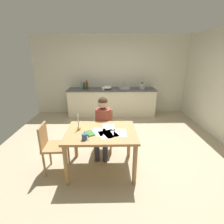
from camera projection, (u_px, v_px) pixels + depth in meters
The scene contains 24 objects.
ground_plane at pixel (114, 150), 3.72m from camera, with size 5.20×5.20×0.04m, color tan.
wall_back at pixel (112, 75), 5.75m from camera, with size 5.20×0.12×2.60m, color beige.
kitchen_counter at pixel (112, 102), 5.68m from camera, with size 2.88×0.64×0.90m.
dining_table at pixel (101, 137), 2.88m from camera, with size 1.18×0.90×0.75m.
chair_at_table at pixel (104, 128), 3.58m from camera, with size 0.44×0.44×0.87m.
person_seated at pixel (103, 123), 3.38m from camera, with size 0.36×0.61×1.19m.
chair_side_empty at pixel (52, 145), 2.89m from camera, with size 0.42×0.42×0.88m.
coffee_mug at pixel (85, 137), 2.55m from camera, with size 0.12×0.08×0.10m.
candlestick at pixel (79, 125), 2.87m from camera, with size 0.06×0.06×0.28m.
book_magazine at pixel (90, 133), 2.75m from camera, with size 0.12×0.21×0.02m, color #3B7434.
paper_letter at pixel (110, 134), 2.75m from camera, with size 0.21×0.30×0.00m, color white.
paper_bill at pixel (106, 134), 2.72m from camera, with size 0.21×0.30×0.00m, color white.
paper_envelope at pixel (98, 132), 2.81m from camera, with size 0.21×0.30×0.00m, color white.
paper_receipt at pixel (120, 133), 2.78m from camera, with size 0.21×0.30×0.00m, color white.
paper_notice at pixel (109, 127), 2.99m from camera, with size 0.21×0.30×0.00m, color white.
sink_unit at pixel (125, 88), 5.54m from camera, with size 0.36×0.36×0.24m.
bottle_oil at pixel (81, 85), 5.52m from camera, with size 0.07×0.07×0.27m.
bottle_vinegar at pixel (84, 86), 5.47m from camera, with size 0.07×0.07×0.24m.
bottle_wine_red at pixel (87, 85), 5.43m from camera, with size 0.08×0.08×0.30m.
mixing_bowl at pixel (107, 87), 5.45m from camera, with size 0.28×0.28×0.13m, color white.
stovetop_kettle at pixel (142, 86), 5.53m from camera, with size 0.18×0.18×0.22m.
wine_glass_near_sink at pixel (113, 85), 5.65m from camera, with size 0.07×0.07×0.15m.
wine_glass_by_kettle at pixel (110, 85), 5.64m from camera, with size 0.07×0.07×0.15m.
teacup_on_counter at pixel (103, 88), 5.37m from camera, with size 0.13×0.09×0.10m.
Camera 1 is at (-0.10, -3.24, 1.98)m, focal length 27.00 mm.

